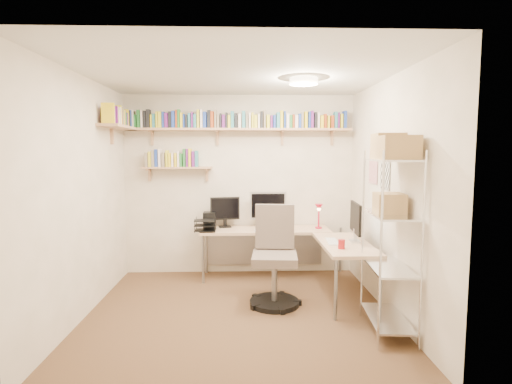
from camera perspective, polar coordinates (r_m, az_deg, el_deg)
ground at (r=4.46m, az=-2.50°, el=-16.87°), size 3.20×3.20×0.00m
room_shell at (r=4.12m, az=-2.53°, el=3.44°), size 3.24×3.04×2.52m
wall_shelves at (r=5.45m, az=-7.17°, el=8.96°), size 3.12×1.09×0.80m
corner_desk at (r=5.23m, az=2.84°, el=-5.82°), size 2.07×1.76×1.17m
office_chair at (r=4.58m, az=2.67°, el=-10.06°), size 0.58×0.59×1.11m
wire_rack at (r=3.89m, az=18.77°, el=1.10°), size 0.43×0.78×1.89m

